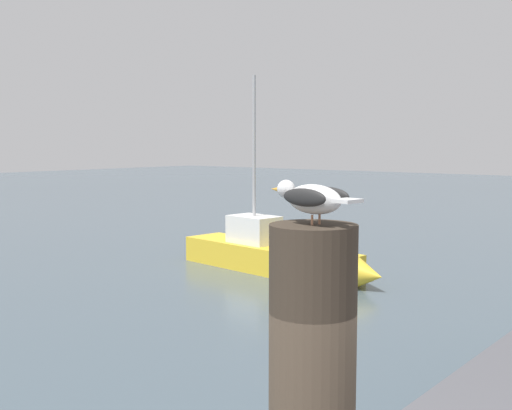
% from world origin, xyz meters
% --- Properties ---
extents(mooring_post, '(0.30, 0.30, 1.15)m').
position_xyz_m(mooring_post, '(0.95, -0.27, 2.23)').
color(mooring_post, '#382D23').
rests_on(mooring_post, harbor_quay).
extents(seagull, '(0.17, 0.39, 0.14)m').
position_xyz_m(seagull, '(0.95, -0.26, 2.89)').
color(seagull, tan).
rests_on(seagull, mooring_post).
extents(boat_yellow, '(1.73, 5.81, 4.86)m').
position_xyz_m(boat_yellow, '(10.89, 7.28, 0.41)').
color(boat_yellow, yellow).
rests_on(boat_yellow, ground_plane).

